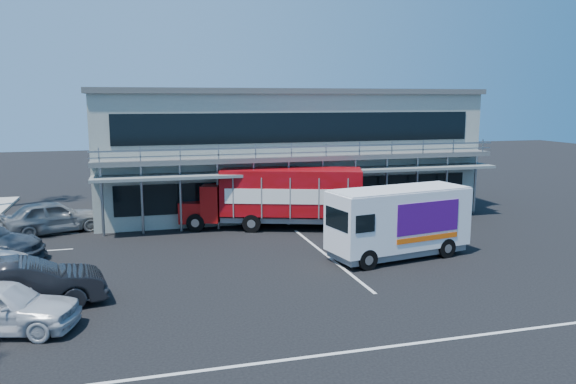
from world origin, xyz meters
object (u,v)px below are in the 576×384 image
object	(u,v)px
red_truck	(279,196)
parked_car_b	(24,285)
white_van	(399,221)
parked_car_a	(0,307)

from	to	relation	value
red_truck	parked_car_b	bearing A→B (deg)	-121.34
white_van	parked_car_a	bearing A→B (deg)	-175.26
white_van	parked_car_a	xyz separation A→B (m)	(-14.71, -4.00, -0.83)
red_truck	white_van	bearing A→B (deg)	-43.51
parked_car_b	parked_car_a	bearing A→B (deg)	157.45
red_truck	parked_car_a	size ratio (longest dim) A/B	2.13
red_truck	parked_car_b	distance (m)	14.11
white_van	parked_car_a	size ratio (longest dim) A/B	1.43
white_van	parked_car_b	bearing A→B (deg)	178.61
red_truck	white_van	distance (m)	7.57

